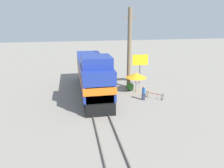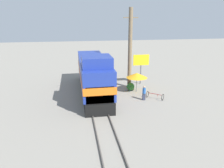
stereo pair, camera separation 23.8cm
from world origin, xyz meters
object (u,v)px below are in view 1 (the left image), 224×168
bicycle (154,95)px  locomotive (93,76)px  utility_pole (129,49)px  billboard_sign (140,62)px  person_bystander (144,92)px  vendor_umbrella (136,75)px

bicycle → locomotive: bearing=108.1°
locomotive → bicycle: size_ratio=7.44×
utility_pole → billboard_sign: size_ratio=2.47×
locomotive → person_bystander: 6.10m
locomotive → vendor_umbrella: (5.06, -0.32, -0.12)m
utility_pole → person_bystander: bearing=-85.0°
person_bystander → bicycle: 1.40m
utility_pole → person_bystander: utility_pole is taller
locomotive → utility_pole: size_ratio=1.40×
vendor_umbrella → person_bystander: size_ratio=1.57×
vendor_umbrella → billboard_sign: 3.60m
locomotive → person_bystander: bearing=-31.1°
locomotive → billboard_sign: size_ratio=3.47×
locomotive → billboard_sign: (6.53, 2.84, 0.79)m
billboard_sign → bicycle: (-0.12, -5.76, -2.60)m
utility_pole → vendor_umbrella: bearing=-79.4°
utility_pole → bicycle: (1.72, -4.60, -4.52)m
person_bystander → bicycle: size_ratio=0.87×
vendor_umbrella → bicycle: size_ratio=1.36×
vendor_umbrella → bicycle: vendor_umbrella is taller
billboard_sign → locomotive: bearing=-156.5°
vendor_umbrella → bicycle: 3.38m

